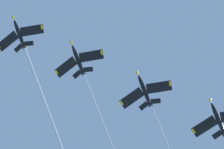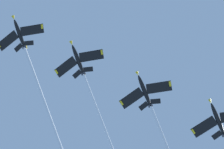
{
  "view_description": "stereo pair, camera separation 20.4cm",
  "coord_description": "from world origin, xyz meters",
  "views": [
    {
      "loc": [
        17.88,
        -34.54,
        1.98
      ],
      "look_at": [
        9.2,
        3.59,
        119.36
      ],
      "focal_mm": 53.98,
      "sensor_mm": 36.0,
      "label": 1
    },
    {
      "loc": [
        17.68,
        -34.58,
        1.98
      ],
      "look_at": [
        9.2,
        3.59,
        119.36
      ],
      "focal_mm": 53.98,
      "sensor_mm": 36.0,
      "label": 2
    }
  ],
  "objects": [
    {
      "name": "jet_lead",
      "position": [
        -20.73,
        -4.84,
        125.24
      ],
      "size": [
        19.8,
        52.42,
        23.24
      ],
      "color": "black"
    },
    {
      "name": "jet_third",
      "position": [
        21.89,
        23.02,
        109.98
      ],
      "size": [
        19.8,
        51.81,
        23.23
      ],
      "color": "black"
    },
    {
      "name": "jet_second",
      "position": [
        -0.71,
        4.07,
        119.57
      ],
      "size": [
        19.75,
        48.82,
        22.91
      ],
      "color": "black"
    }
  ]
}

